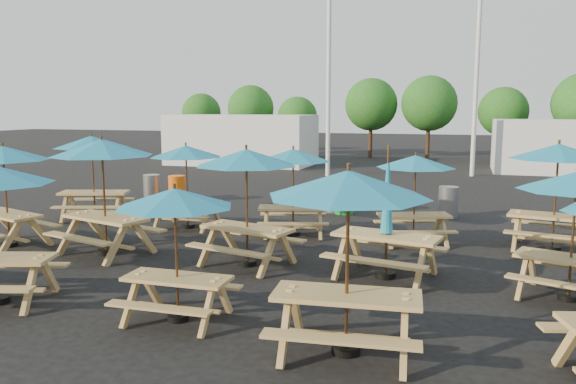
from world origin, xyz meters
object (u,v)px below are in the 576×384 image
(picnic_unit_4, at_px, (102,155))
(picnic_unit_10, at_px, (387,224))
(picnic_unit_7, at_px, (246,165))
(picnic_unit_5, at_px, (186,157))
(picnic_unit_1, at_px, (3,159))
(waste_bin_0, at_px, (152,188))
(waste_bin_1, at_px, (177,189))
(picnic_unit_11, at_px, (416,167))
(waste_bin_3, at_px, (344,199))
(picnic_unit_9, at_px, (348,195))
(picnic_unit_2, at_px, (92,147))
(waste_bin_4, at_px, (448,202))
(waste_bin_2, at_px, (334,197))
(picnic_unit_6, at_px, (175,206))
(picnic_unit_14, at_px, (558,158))
(picnic_unit_8, at_px, (293,161))
(picnic_unit_13, at_px, (576,189))

(picnic_unit_4, xyz_separation_m, picnic_unit_10, (6.05, 0.13, -1.15))
(picnic_unit_7, bearing_deg, picnic_unit_4, -163.94)
(picnic_unit_5, bearing_deg, picnic_unit_1, -135.26)
(picnic_unit_10, distance_m, waste_bin_0, 11.03)
(picnic_unit_7, bearing_deg, waste_bin_0, 147.32)
(picnic_unit_7, bearing_deg, picnic_unit_1, -164.14)
(picnic_unit_10, xyz_separation_m, waste_bin_1, (-7.94, 6.49, -0.57))
(picnic_unit_5, relative_size, picnic_unit_10, 0.89)
(picnic_unit_11, bearing_deg, waste_bin_3, 106.35)
(picnic_unit_9, bearing_deg, picnic_unit_4, 145.37)
(picnic_unit_2, distance_m, picnic_unit_7, 6.74)
(waste_bin_1, distance_m, waste_bin_4, 8.87)
(waste_bin_3, bearing_deg, waste_bin_2, 149.55)
(waste_bin_3, xyz_separation_m, waste_bin_4, (3.02, 0.34, 0.00))
(waste_bin_3, bearing_deg, picnic_unit_6, -93.62)
(picnic_unit_14, bearing_deg, picnic_unit_10, -124.97)
(picnic_unit_10, relative_size, picnic_unit_14, 1.02)
(picnic_unit_7, relative_size, picnic_unit_9, 1.03)
(picnic_unit_11, height_order, picnic_unit_14, picnic_unit_14)
(picnic_unit_10, height_order, waste_bin_2, picnic_unit_10)
(picnic_unit_5, bearing_deg, picnic_unit_7, -46.44)
(picnic_unit_11, bearing_deg, picnic_unit_8, 160.97)
(picnic_unit_9, distance_m, picnic_unit_10, 3.63)
(waste_bin_1, distance_m, waste_bin_3, 5.86)
(picnic_unit_7, xyz_separation_m, picnic_unit_8, (0.09, 2.87, -0.17))
(picnic_unit_6, height_order, picnic_unit_11, picnic_unit_11)
(picnic_unit_14, xyz_separation_m, waste_bin_3, (-5.38, 2.95, -1.63))
(picnic_unit_2, bearing_deg, waste_bin_0, 73.83)
(picnic_unit_14, bearing_deg, waste_bin_1, 174.57)
(picnic_unit_1, relative_size, picnic_unit_5, 1.14)
(picnic_unit_1, bearing_deg, picnic_unit_8, 44.82)
(picnic_unit_4, bearing_deg, picnic_unit_9, -13.52)
(picnic_unit_5, relative_size, picnic_unit_7, 0.89)
(picnic_unit_8, height_order, waste_bin_1, picnic_unit_8)
(picnic_unit_14, bearing_deg, picnic_unit_6, -122.45)
(picnic_unit_9, distance_m, waste_bin_4, 10.13)
(picnic_unit_10, height_order, picnic_unit_13, picnic_unit_10)
(picnic_unit_6, xyz_separation_m, picnic_unit_9, (2.64, -0.36, 0.34))
(picnic_unit_6, relative_size, picnic_unit_8, 0.86)
(picnic_unit_7, relative_size, waste_bin_3, 2.74)
(waste_bin_2, xyz_separation_m, waste_bin_3, (0.37, -0.22, 0.00))
(picnic_unit_5, height_order, waste_bin_4, picnic_unit_5)
(picnic_unit_4, height_order, picnic_unit_13, picnic_unit_4)
(picnic_unit_10, bearing_deg, waste_bin_3, 120.03)
(picnic_unit_14, relative_size, waste_bin_3, 2.69)
(picnic_unit_14, bearing_deg, picnic_unit_4, -149.51)
(waste_bin_0, height_order, waste_bin_1, same)
(picnic_unit_5, distance_m, picnic_unit_9, 8.48)
(picnic_unit_11, xyz_separation_m, waste_bin_2, (-2.71, 3.46, -1.36))
(waste_bin_1, bearing_deg, picnic_unit_6, -61.26)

